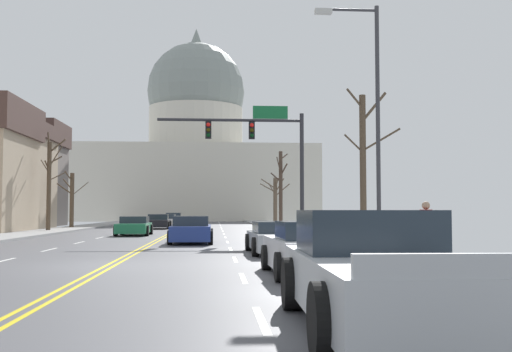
% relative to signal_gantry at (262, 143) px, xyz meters
% --- Properties ---
extents(ground, '(20.00, 180.00, 0.20)m').
position_rel_signal_gantry_xyz_m(ground, '(-5.42, -15.57, -5.13)').
color(ground, '#515156').
extents(signal_gantry, '(7.91, 0.41, 7.05)m').
position_rel_signal_gantry_xyz_m(signal_gantry, '(0.00, 0.00, 0.00)').
color(signal_gantry, '#28282D').
rests_on(signal_gantry, ground).
extents(street_lamp_right, '(2.14, 0.24, 8.14)m').
position_rel_signal_gantry_xyz_m(street_lamp_right, '(2.52, -13.14, -0.22)').
color(street_lamp_right, '#333338').
rests_on(street_lamp_right, ground).
extents(capitol_building, '(35.83, 21.97, 30.13)m').
position_rel_signal_gantry_xyz_m(capitol_building, '(-5.42, 62.11, 5.02)').
color(capitol_building, beige).
rests_on(capitol_building, ground).
extents(sedan_near_00, '(2.02, 4.66, 1.26)m').
position_rel_signal_gantry_xyz_m(sedan_near_00, '(-3.62, -4.10, -4.55)').
color(sedan_near_00, navy).
rests_on(sedan_near_00, ground).
extents(sedan_near_01, '(2.14, 4.70, 1.13)m').
position_rel_signal_gantry_xyz_m(sedan_near_01, '(-0.32, -11.09, -4.60)').
color(sedan_near_01, '#9EA3A8').
rests_on(sedan_near_01, ground).
extents(sedan_near_02, '(2.17, 4.30, 1.27)m').
position_rel_signal_gantry_xyz_m(sedan_near_02, '(-0.27, -18.43, -4.55)').
color(sedan_near_02, silver).
rests_on(sedan_near_02, ground).
extents(pickup_truck_near_03, '(2.31, 5.33, 1.52)m').
position_rel_signal_gantry_xyz_m(pickup_truck_near_03, '(-0.45, -24.75, -4.46)').
color(pickup_truck_near_03, '#ADB2B7').
rests_on(pickup_truck_near_03, ground).
extents(sedan_oncoming_00, '(2.06, 4.27, 1.15)m').
position_rel_signal_gantry_xyz_m(sedan_oncoming_00, '(-7.45, 5.14, -4.60)').
color(sedan_oncoming_00, '#1E7247').
rests_on(sedan_oncoming_00, ground).
extents(sedan_oncoming_01, '(2.10, 4.50, 1.21)m').
position_rel_signal_gantry_xyz_m(sedan_oncoming_01, '(-7.19, 18.51, -4.59)').
color(sedan_oncoming_01, black).
rests_on(sedan_oncoming_01, ground).
extents(sedan_oncoming_02, '(2.15, 4.54, 1.17)m').
position_rel_signal_gantry_xyz_m(sedan_oncoming_02, '(-7.12, 26.56, -4.60)').
color(sedan_oncoming_02, silver).
rests_on(sedan_oncoming_02, ground).
extents(sedan_oncoming_03, '(2.15, 4.65, 1.26)m').
position_rel_signal_gantry_xyz_m(sedan_oncoming_03, '(-7.05, 35.34, -4.55)').
color(sedan_oncoming_03, silver).
rests_on(sedan_oncoming_03, ground).
extents(bare_tree_00, '(2.93, 2.03, 4.87)m').
position_rel_signal_gantry_xyz_m(bare_tree_00, '(3.32, 25.68, -2.56)').
color(bare_tree_00, brown).
rests_on(bare_tree_00, ground).
extents(bare_tree_01, '(2.66, 2.62, 4.56)m').
position_rel_signal_gantry_xyz_m(bare_tree_01, '(-14.32, 18.52, -2.63)').
color(bare_tree_01, '#4C3D2D').
rests_on(bare_tree_01, ground).
extents(bare_tree_02, '(1.43, 2.38, 5.95)m').
position_rel_signal_gantry_xyz_m(bare_tree_02, '(2.58, 14.11, -1.85)').
color(bare_tree_02, '#423328').
rests_on(bare_tree_02, ground).
extents(bare_tree_03, '(1.86, 1.54, 7.08)m').
position_rel_signal_gantry_xyz_m(bare_tree_03, '(-14.24, 11.38, -1.56)').
color(bare_tree_03, '#4C3D2D').
rests_on(bare_tree_03, ground).
extents(bare_tree_04, '(2.08, 1.19, 6.42)m').
position_rel_signal_gantry_xyz_m(bare_tree_04, '(3.60, -7.91, -1.71)').
color(bare_tree_04, '#4C3D2D').
rests_on(bare_tree_04, ground).
extents(pedestrian_00, '(0.35, 0.34, 1.62)m').
position_rel_signal_gantry_xyz_m(pedestrian_00, '(3.19, -16.37, -4.11)').
color(pedestrian_00, '#33333D').
rests_on(pedestrian_00, ground).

